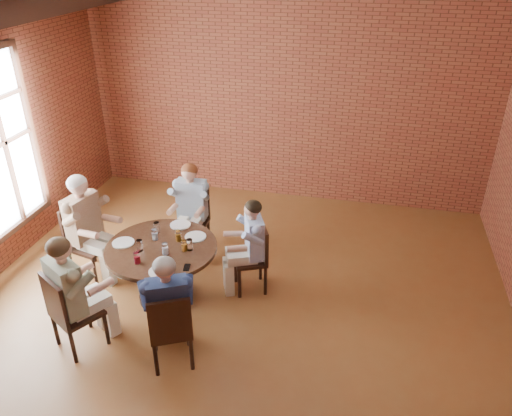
% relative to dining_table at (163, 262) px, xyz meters
% --- Properties ---
extents(floor, '(7.00, 7.00, 0.00)m').
position_rel_dining_table_xyz_m(floor, '(0.90, -0.37, -0.53)').
color(floor, brown).
rests_on(floor, ground).
extents(ceiling, '(7.00, 7.00, 0.00)m').
position_rel_dining_table_xyz_m(ceiling, '(0.90, -0.37, 2.87)').
color(ceiling, silver).
rests_on(ceiling, wall_back).
extents(wall_back, '(7.00, 0.00, 7.00)m').
position_rel_dining_table_xyz_m(wall_back, '(0.90, 3.13, 1.17)').
color(wall_back, brown).
rests_on(wall_back, ground).
extents(dining_table, '(1.32, 1.32, 0.75)m').
position_rel_dining_table_xyz_m(dining_table, '(0.00, 0.00, 0.00)').
color(dining_table, black).
rests_on(dining_table, floor).
extents(chair_a, '(0.51, 0.51, 0.89)m').
position_rel_dining_table_xyz_m(chair_a, '(1.04, 0.45, -0.04)').
color(chair_a, black).
rests_on(chair_a, floor).
extents(diner_a, '(0.73, 0.67, 1.25)m').
position_rel_dining_table_xyz_m(diner_a, '(0.97, 0.42, 0.09)').
color(diner_a, '#4468B3').
rests_on(diner_a, floor).
extents(chair_b, '(0.43, 0.43, 0.93)m').
position_rel_dining_table_xyz_m(chair_b, '(-0.03, 1.18, -0.02)').
color(chair_b, black).
rests_on(chair_b, floor).
extents(diner_b, '(0.53, 0.65, 1.31)m').
position_rel_dining_table_xyz_m(diner_b, '(-0.02, 1.10, 0.13)').
color(diner_b, '#91A5B8').
rests_on(diner_b, floor).
extents(chair_c, '(0.56, 0.56, 0.98)m').
position_rel_dining_table_xyz_m(chair_c, '(-1.20, 0.30, -0.00)').
color(chair_c, black).
rests_on(chair_c, floor).
extents(diner_c, '(0.83, 0.73, 1.41)m').
position_rel_dining_table_xyz_m(diner_c, '(-1.11, 0.27, 0.18)').
color(diner_c, brown).
rests_on(diner_c, floor).
extents(chair_d, '(0.62, 0.62, 0.96)m').
position_rel_dining_table_xyz_m(chair_d, '(-0.63, -1.04, -0.01)').
color(chair_d, black).
rests_on(chair_d, floor).
extents(diner_d, '(0.83, 0.87, 1.38)m').
position_rel_dining_table_xyz_m(diner_d, '(-0.58, -0.96, 0.16)').
color(diner_d, gray).
rests_on(diner_d, floor).
extents(chair_e, '(0.56, 0.56, 0.93)m').
position_rel_dining_table_xyz_m(chair_e, '(0.51, -1.03, -0.02)').
color(chair_e, black).
rests_on(chair_e, floor).
extents(diner_e, '(0.75, 0.80, 1.32)m').
position_rel_dining_table_xyz_m(diner_e, '(0.47, -0.96, 0.13)').
color(diner_e, '#1B294D').
rests_on(diner_e, floor).
extents(plate_a, '(0.26, 0.26, 0.01)m').
position_rel_dining_table_xyz_m(plate_a, '(0.33, 0.29, 0.23)').
color(plate_a, white).
rests_on(plate_a, dining_table).
extents(plate_b, '(0.26, 0.26, 0.01)m').
position_rel_dining_table_xyz_m(plate_b, '(0.05, 0.52, 0.23)').
color(plate_b, white).
rests_on(plate_b, dining_table).
extents(plate_c, '(0.26, 0.26, 0.01)m').
position_rel_dining_table_xyz_m(plate_c, '(-0.46, -0.03, 0.23)').
color(plate_c, white).
rests_on(plate_c, dining_table).
extents(plate_d, '(0.26, 0.26, 0.01)m').
position_rel_dining_table_xyz_m(plate_d, '(0.19, -0.48, 0.23)').
color(plate_d, white).
rests_on(plate_d, dining_table).
extents(glass_a, '(0.07, 0.07, 0.14)m').
position_rel_dining_table_xyz_m(glass_a, '(0.35, 0.01, 0.29)').
color(glass_a, white).
rests_on(glass_a, dining_table).
extents(glass_b, '(0.07, 0.07, 0.14)m').
position_rel_dining_table_xyz_m(glass_b, '(0.16, 0.16, 0.29)').
color(glass_b, white).
rests_on(glass_b, dining_table).
extents(glass_c, '(0.07, 0.07, 0.14)m').
position_rel_dining_table_xyz_m(glass_c, '(-0.17, 0.29, 0.29)').
color(glass_c, white).
rests_on(glass_c, dining_table).
extents(glass_d, '(0.07, 0.07, 0.14)m').
position_rel_dining_table_xyz_m(glass_d, '(-0.13, 0.13, 0.29)').
color(glass_d, white).
rests_on(glass_d, dining_table).
extents(glass_e, '(0.07, 0.07, 0.14)m').
position_rel_dining_table_xyz_m(glass_e, '(-0.20, -0.14, 0.29)').
color(glass_e, white).
rests_on(glass_e, dining_table).
extents(glass_f, '(0.07, 0.07, 0.14)m').
position_rel_dining_table_xyz_m(glass_f, '(-0.12, -0.38, 0.29)').
color(glass_f, white).
rests_on(glass_f, dining_table).
extents(glass_g, '(0.07, 0.07, 0.14)m').
position_rel_dining_table_xyz_m(glass_g, '(0.11, -0.13, 0.29)').
color(glass_g, white).
rests_on(glass_g, dining_table).
extents(glass_h, '(0.07, 0.07, 0.14)m').
position_rel_dining_table_xyz_m(glass_h, '(0.30, -0.02, 0.29)').
color(glass_h, white).
rests_on(glass_h, dining_table).
extents(smartphone, '(0.09, 0.14, 0.01)m').
position_rel_dining_table_xyz_m(smartphone, '(0.44, -0.34, 0.23)').
color(smartphone, black).
rests_on(smartphone, dining_table).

